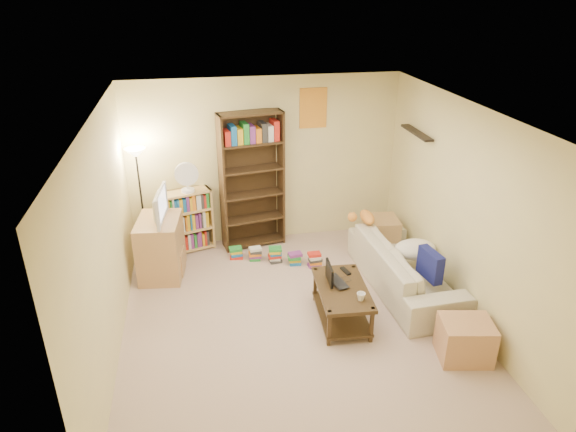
{
  "coord_description": "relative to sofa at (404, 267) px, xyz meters",
  "views": [
    {
      "loc": [
        -1.04,
        -4.94,
        3.71
      ],
      "look_at": [
        0.05,
        0.71,
        1.05
      ],
      "focal_mm": 32.0,
      "sensor_mm": 36.0,
      "label": 1
    }
  ],
  "objects": [
    {
      "name": "end_cabinet",
      "position": [
        0.1,
        -1.43,
        -0.08
      ],
      "size": [
        0.61,
        0.54,
        0.45
      ],
      "primitive_type": "cube",
      "rotation": [
        0.0,
        0.0,
        -0.19
      ],
      "color": "tan",
      "rests_on": "ground"
    },
    {
      "name": "book_stacks",
      "position": [
        -1.53,
        0.97,
        -0.21
      ],
      "size": [
        1.26,
        0.61,
        0.23
      ],
      "color": "red",
      "rests_on": "ground"
    },
    {
      "name": "tv_stand",
      "position": [
        -3.12,
        0.95,
        0.11
      ],
      "size": [
        0.64,
        0.83,
        0.82
      ],
      "primitive_type": "cube",
      "rotation": [
        0.0,
        0.0,
        -0.13
      ],
      "color": "tan",
      "rests_on": "ground"
    },
    {
      "name": "short_bookshelf",
      "position": [
        -2.76,
        1.6,
        0.17
      ],
      "size": [
        0.79,
        0.49,
        0.95
      ],
      "rotation": [
        0.0,
        0.0,
        0.29
      ],
      "color": "#DEB26C",
      "rests_on": "ground"
    },
    {
      "name": "side_table",
      "position": [
        0.03,
        0.98,
        -0.03
      ],
      "size": [
        0.52,
        0.52,
        0.55
      ],
      "primitive_type": "cube",
      "rotation": [
        0.0,
        0.0,
        -0.1
      ],
      "color": "tan",
      "rests_on": "ground"
    },
    {
      "name": "room",
      "position": [
        -1.55,
        -0.45,
        1.32
      ],
      "size": [
        4.5,
        4.54,
        2.52
      ],
      "color": "#BFA28F",
      "rests_on": "ground"
    },
    {
      "name": "laptop_screen",
      "position": [
        -1.13,
        -0.41,
        0.28
      ],
      "size": [
        0.04,
        0.34,
        0.23
      ],
      "primitive_type": "cube",
      "rotation": [
        0.0,
        0.0,
        -0.07
      ],
      "color": "white",
      "rests_on": "laptop"
    },
    {
      "name": "cream_blanket",
      "position": [
        0.15,
        0.06,
        0.22
      ],
      "size": [
        0.56,
        0.4,
        0.24
      ],
      "primitive_type": "ellipsoid",
      "color": "white",
      "rests_on": "sofa"
    },
    {
      "name": "navy_pillow",
      "position": [
        0.12,
        -0.45,
        0.28
      ],
      "size": [
        0.18,
        0.41,
        0.36
      ],
      "primitive_type": "cube",
      "rotation": [
        0.0,
        0.0,
        1.71
      ],
      "color": "navy",
      "rests_on": "sofa"
    },
    {
      "name": "tv_remote",
      "position": [
        -0.87,
        -0.2,
        0.16
      ],
      "size": [
        0.1,
        0.19,
        0.02
      ],
      "primitive_type": "cube",
      "rotation": [
        0.0,
        0.0,
        0.23
      ],
      "color": "black",
      "rests_on": "coffee_table"
    },
    {
      "name": "sofa",
      "position": [
        0.0,
        0.0,
        0.0
      ],
      "size": [
        2.15,
        0.99,
        0.61
      ],
      "primitive_type": "imported",
      "rotation": [
        0.0,
        0.0,
        1.61
      ],
      "color": "beige",
      "rests_on": "ground"
    },
    {
      "name": "desk_fan",
      "position": [
        -2.7,
        1.55,
        0.87
      ],
      "size": [
        0.34,
        0.19,
        0.45
      ],
      "color": "white",
      "rests_on": "short_bookshelf"
    },
    {
      "name": "tabby_cat",
      "position": [
        -0.3,
        0.79,
        0.39
      ],
      "size": [
        0.48,
        0.19,
        0.17
      ],
      "color": "orange",
      "rests_on": "sofa"
    },
    {
      "name": "tall_bookshelf",
      "position": [
        -1.77,
        1.6,
        0.78
      ],
      "size": [
        0.96,
        0.46,
        2.05
      ],
      "rotation": [
        0.0,
        0.0,
        0.17
      ],
      "color": "#3E2A18",
      "rests_on": "ground"
    },
    {
      "name": "television",
      "position": [
        -3.12,
        0.95,
        0.72
      ],
      "size": [
        0.75,
        0.27,
        0.42
      ],
      "primitive_type": "imported",
      "rotation": [
        0.0,
        0.0,
        1.44
      ],
      "color": "black",
      "rests_on": "tv_stand"
    },
    {
      "name": "coffee_table",
      "position": [
        -1.0,
        -0.53,
        -0.01
      ],
      "size": [
        0.63,
        1.05,
        0.45
      ],
      "rotation": [
        0.0,
        0.0,
        -0.07
      ],
      "color": "#3C2A17",
      "rests_on": "ground"
    },
    {
      "name": "mug",
      "position": [
        -0.88,
        -0.83,
        0.19
      ],
      "size": [
        0.15,
        0.15,
        0.09
      ],
      "primitive_type": "imported",
      "rotation": [
        0.0,
        0.0,
        -0.28
      ],
      "color": "white",
      "rests_on": "coffee_table"
    },
    {
      "name": "floor_lamp",
      "position": [
        -3.35,
        1.49,
        1.01
      ],
      "size": [
        0.28,
        0.28,
        1.65
      ],
      "color": "black",
      "rests_on": "ground"
    },
    {
      "name": "laptop",
      "position": [
        -0.98,
        -0.42,
        0.16
      ],
      "size": [
        0.45,
        0.37,
        0.03
      ],
      "primitive_type": "imported",
      "rotation": [
        0.0,
        0.0,
        1.78
      ],
      "color": "black",
      "rests_on": "coffee_table"
    }
  ]
}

